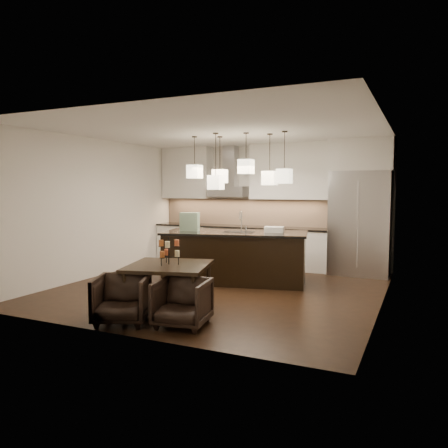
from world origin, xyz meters
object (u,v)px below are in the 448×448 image
at_px(refrigerator, 360,223).
at_px(dining_table, 169,287).
at_px(island_body, 235,258).
at_px(armchair_left, 122,299).
at_px(armchair_right, 182,303).

bearing_deg(refrigerator, dining_table, -118.87).
height_order(island_body, armchair_left, island_body).
relative_size(armchair_left, armchair_right, 1.04).
bearing_deg(island_body, armchair_left, -109.51).
bearing_deg(dining_table, armchair_left, -123.24).
height_order(dining_table, armchair_left, dining_table).
distance_m(refrigerator, armchair_right, 4.86).
xyz_separation_m(refrigerator, dining_table, (-2.18, -3.95, -0.73)).
bearing_deg(armchair_right, armchair_left, -174.09).
bearing_deg(armchair_left, dining_table, 48.01).
xyz_separation_m(dining_table, armchair_right, (0.55, -0.56, -0.03)).
xyz_separation_m(refrigerator, island_body, (-2.07, -1.73, -0.61)).
distance_m(refrigerator, island_body, 2.77).
height_order(dining_table, armchair_right, dining_table).
bearing_deg(armchair_left, armchair_right, -8.75).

